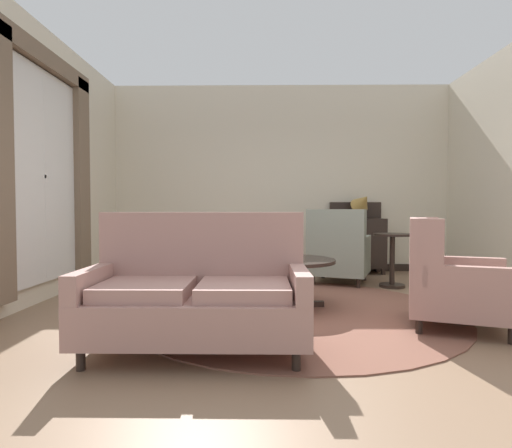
{
  "coord_description": "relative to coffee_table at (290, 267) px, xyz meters",
  "views": [
    {
      "loc": [
        -0.33,
        -3.89,
        1.05
      ],
      "look_at": [
        -0.39,
        0.45,
        0.9
      ],
      "focal_mm": 28.61,
      "sensor_mm": 36.0,
      "label": 1
    }
  ],
  "objects": [
    {
      "name": "sideboard",
      "position": [
        1.28,
        2.4,
        0.08
      ],
      "size": [
        0.87,
        0.41,
        1.18
      ],
      "color": "black",
      "rests_on": "ground"
    },
    {
      "name": "area_rug",
      "position": [
        0.02,
        -0.16,
        -0.43
      ],
      "size": [
        3.37,
        3.37,
        0.01
      ],
      "primitive_type": "cylinder",
      "color": "brown",
      "rests_on": "ground"
    },
    {
      "name": "window_with_curtains",
      "position": [
        -2.76,
        0.27,
        1.15
      ],
      "size": [
        0.12,
        2.05,
        2.68
      ],
      "color": "silver"
    },
    {
      "name": "wall_back",
      "position": [
        0.02,
        2.7,
        1.15
      ],
      "size": [
        5.92,
        0.08,
        3.17
      ],
      "primitive_type": "cube",
      "color": "beige",
      "rests_on": "ground"
    },
    {
      "name": "ground",
      "position": [
        0.02,
        -0.46,
        -0.44
      ],
      "size": [
        8.84,
        8.84,
        0.0
      ],
      "primitive_type": "plane",
      "color": "#896B51"
    },
    {
      "name": "settee",
      "position": [
        -0.79,
        -1.35,
        -0.02
      ],
      "size": [
        1.61,
        0.8,
        1.03
      ],
      "rotation": [
        0.0,
        0.0,
        -0.0
      ],
      "color": "tan",
      "rests_on": "ground"
    },
    {
      "name": "baseboard_back",
      "position": [
        0.02,
        2.64,
        -0.38
      ],
      "size": [
        5.76,
        0.03,
        0.12
      ],
      "primitive_type": "cube",
      "color": "black",
      "rests_on": "ground"
    },
    {
      "name": "coffee_table",
      "position": [
        0.0,
        0.0,
        0.0
      ],
      "size": [
        0.96,
        0.96,
        0.52
      ],
      "color": "black",
      "rests_on": "ground"
    },
    {
      "name": "porcelain_vase",
      "position": [
        0.03,
        0.04,
        0.22
      ],
      "size": [
        0.18,
        0.18,
        0.3
      ],
      "color": "brown",
      "rests_on": "coffee_table"
    },
    {
      "name": "armchair_far_left",
      "position": [
        1.36,
        -0.71,
        -0.02
      ],
      "size": [
        1.06,
        1.05,
        0.98
      ],
      "rotation": [
        0.0,
        0.0,
        7.51
      ],
      "color": "tan",
      "rests_on": "ground"
    },
    {
      "name": "armchair_near_sideboard",
      "position": [
        0.78,
        1.42,
        0.01
      ],
      "size": [
        1.03,
        1.06,
        1.06
      ],
      "rotation": [
        0.0,
        0.0,
        2.78
      ],
      "color": "gray",
      "rests_on": "ground"
    },
    {
      "name": "armchair_foreground_right",
      "position": [
        -1.27,
        -0.08,
        -0.01
      ],
      "size": [
        0.87,
        0.86,
        1.02
      ],
      "rotation": [
        0.0,
        0.0,
        4.67
      ],
      "color": "tan",
      "rests_on": "ground"
    },
    {
      "name": "wall_left",
      "position": [
        -2.86,
        0.49,
        1.15
      ],
      "size": [
        0.08,
        4.42,
        3.17
      ],
      "primitive_type": "cube",
      "color": "beige",
      "rests_on": "ground"
    },
    {
      "name": "gramophone",
      "position": [
        1.33,
        2.32,
        0.7
      ],
      "size": [
        0.42,
        0.48,
        0.48
      ],
      "color": "black",
      "rests_on": "sideboard"
    },
    {
      "name": "side_table",
      "position": [
        1.47,
        1.19,
        -0.0
      ],
      "size": [
        0.52,
        0.52,
        0.73
      ],
      "color": "black",
      "rests_on": "ground"
    }
  ]
}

